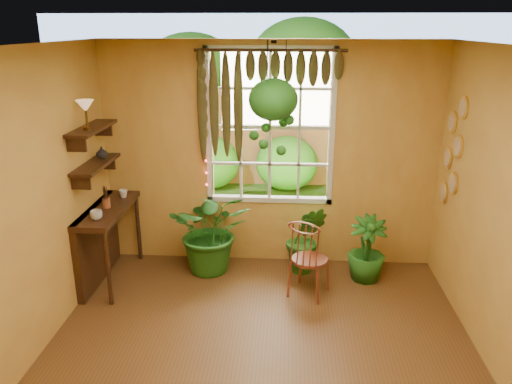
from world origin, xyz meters
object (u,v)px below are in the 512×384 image
Objects in this scene: counter_ledge at (101,235)px; hanging_basket at (273,106)px; potted_plant_mid at (306,239)px; potted_plant_left at (212,230)px; windsor_chair at (308,270)px.

hanging_basket is at bearing 7.83° from counter_ledge.
potted_plant_mid is at bearing 9.23° from hanging_basket.
potted_plant_left is 1.12m from potted_plant_mid.
windsor_chair is 1.23× the size of potted_plant_mid.
windsor_chair is 1.26m from potted_plant_left.
counter_ledge is 1.14× the size of potted_plant_left.
counter_ledge is 1.28m from potted_plant_left.
windsor_chair is 1.82m from hanging_basket.
windsor_chair is at bearing -88.62° from potted_plant_mid.
counter_ledge is at bearing -161.47° from windsor_chair.
potted_plant_left is (-1.13, 0.51, 0.22)m from windsor_chair.
counter_ledge is 2.46m from hanging_basket.
hanging_basket reaches higher than potted_plant_mid.
windsor_chair is (2.38, -0.21, -0.25)m from counter_ledge.
potted_plant_left is at bearing -178.22° from potted_plant_mid.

